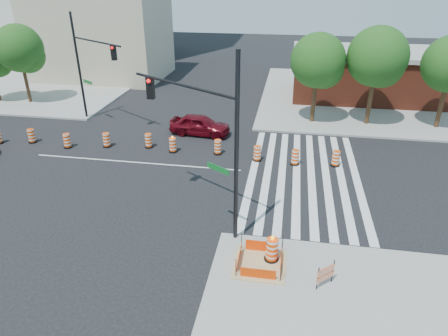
# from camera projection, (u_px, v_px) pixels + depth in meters

# --- Properties ---
(ground) EXTENTS (120.00, 120.00, 0.00)m
(ground) POSITION_uv_depth(u_px,v_px,m) (136.00, 162.00, 26.34)
(ground) COLOR black
(ground) RESTS_ON ground
(sidewalk_ne) EXTENTS (22.00, 22.00, 0.15)m
(sidewalk_ne) POSITION_uv_depth(u_px,v_px,m) (375.00, 97.00, 39.49)
(sidewalk_ne) COLOR gray
(sidewalk_ne) RESTS_ON ground
(sidewalk_nw) EXTENTS (22.00, 22.00, 0.15)m
(sidewalk_nw) POSITION_uv_depth(u_px,v_px,m) (42.00, 82.00, 44.90)
(sidewalk_nw) COLOR gray
(sidewalk_nw) RESTS_ON ground
(crosswalk_east) EXTENTS (6.75, 13.50, 0.01)m
(crosswalk_east) POSITION_uv_depth(u_px,v_px,m) (304.00, 175.00, 24.69)
(crosswalk_east) COLOR silver
(crosswalk_east) RESTS_ON ground
(lane_centerline) EXTENTS (14.00, 0.12, 0.01)m
(lane_centerline) POSITION_uv_depth(u_px,v_px,m) (136.00, 162.00, 26.34)
(lane_centerline) COLOR silver
(lane_centerline) RESTS_ON ground
(excavation_pit) EXTENTS (2.20, 2.20, 0.90)m
(excavation_pit) POSITION_uv_depth(u_px,v_px,m) (260.00, 263.00, 16.95)
(excavation_pit) COLOR tan
(excavation_pit) RESTS_ON ground
(brick_storefront) EXTENTS (16.50, 8.50, 4.60)m
(brick_storefront) POSITION_uv_depth(u_px,v_px,m) (378.00, 75.00, 38.49)
(brick_storefront) COLOR maroon
(brick_storefront) RESTS_ON ground
(beige_midrise) EXTENTS (14.00, 10.00, 10.00)m
(beige_midrise) POSITION_uv_depth(u_px,v_px,m) (101.00, 33.00, 45.33)
(beige_midrise) COLOR #B4A88A
(beige_midrise) RESTS_ON ground
(red_coupe) EXTENTS (4.76, 2.31, 1.57)m
(red_coupe) POSITION_uv_depth(u_px,v_px,m) (200.00, 125.00, 30.47)
(red_coupe) COLOR #570710
(red_coupe) RESTS_ON ground
(signal_pole_se) EXTENTS (5.60, 3.57, 8.61)m
(signal_pole_se) POSITION_uv_depth(u_px,v_px,m) (205.00, 125.00, 17.56)
(signal_pole_se) COLOR black
(signal_pole_se) RESTS_ON ground
(signal_pole_nw) EXTENTS (5.42, 3.59, 8.41)m
(signal_pole_nw) POSITION_uv_depth(u_px,v_px,m) (89.00, 60.00, 30.83)
(signal_pole_nw) COLOR black
(signal_pole_nw) RESTS_ON ground
(pit_drum) EXTENTS (0.64, 0.64, 1.26)m
(pit_drum) POSITION_uv_depth(u_px,v_px,m) (272.00, 250.00, 17.02)
(pit_drum) COLOR black
(pit_drum) RESTS_ON ground
(barricade) EXTENTS (0.72, 0.64, 1.08)m
(barricade) POSITION_uv_depth(u_px,v_px,m) (326.00, 274.00, 15.61)
(barricade) COLOR #F94705
(barricade) RESTS_ON ground
(tree_north_b) EXTENTS (4.24, 4.24, 7.21)m
(tree_north_b) POSITION_uv_depth(u_px,v_px,m) (20.00, 51.00, 35.90)
(tree_north_b) COLOR #382314
(tree_north_b) RESTS_ON ground
(tree_north_c) EXTENTS (4.25, 4.25, 7.22)m
(tree_north_c) POSITION_uv_depth(u_px,v_px,m) (318.00, 64.00, 31.06)
(tree_north_c) COLOR #382314
(tree_north_c) RESTS_ON ground
(tree_north_d) EXTENTS (4.58, 4.58, 7.78)m
(tree_north_d) POSITION_uv_depth(u_px,v_px,m) (377.00, 60.00, 30.41)
(tree_north_d) COLOR #382314
(tree_north_d) RESTS_ON ground
(median_drum_1) EXTENTS (0.60, 0.60, 1.02)m
(median_drum_1) POSITION_uv_depth(u_px,v_px,m) (32.00, 136.00, 29.18)
(median_drum_1) COLOR black
(median_drum_1) RESTS_ON ground
(median_drum_2) EXTENTS (0.60, 0.60, 1.02)m
(median_drum_2) POSITION_uv_depth(u_px,v_px,m) (67.00, 141.00, 28.34)
(median_drum_2) COLOR black
(median_drum_2) RESTS_ON ground
(median_drum_3) EXTENTS (0.60, 0.60, 1.02)m
(median_drum_3) POSITION_uv_depth(u_px,v_px,m) (107.00, 140.00, 28.48)
(median_drum_3) COLOR black
(median_drum_3) RESTS_ON ground
(median_drum_4) EXTENTS (0.60, 0.60, 1.02)m
(median_drum_4) POSITION_uv_depth(u_px,v_px,m) (149.00, 141.00, 28.37)
(median_drum_4) COLOR black
(median_drum_4) RESTS_ON ground
(median_drum_5) EXTENTS (0.60, 0.60, 1.18)m
(median_drum_5) POSITION_uv_depth(u_px,v_px,m) (173.00, 145.00, 27.66)
(median_drum_5) COLOR black
(median_drum_5) RESTS_ON ground
(median_drum_6) EXTENTS (0.60, 0.60, 1.02)m
(median_drum_6) POSITION_uv_depth(u_px,v_px,m) (218.00, 147.00, 27.36)
(median_drum_6) COLOR black
(median_drum_6) RESTS_ON ground
(median_drum_7) EXTENTS (0.60, 0.60, 1.02)m
(median_drum_7) POSITION_uv_depth(u_px,v_px,m) (257.00, 154.00, 26.40)
(median_drum_7) COLOR black
(median_drum_7) RESTS_ON ground
(median_drum_8) EXTENTS (0.60, 0.60, 1.02)m
(median_drum_8) POSITION_uv_depth(u_px,v_px,m) (295.00, 158.00, 25.85)
(median_drum_8) COLOR black
(median_drum_8) RESTS_ON ground
(median_drum_9) EXTENTS (0.60, 0.60, 1.02)m
(median_drum_9) POSITION_uv_depth(u_px,v_px,m) (336.00, 159.00, 25.68)
(median_drum_9) COLOR black
(median_drum_9) RESTS_ON ground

